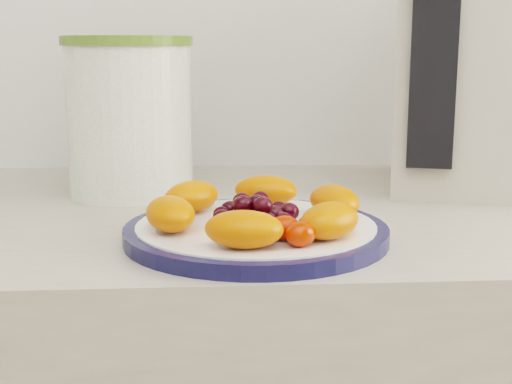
{
  "coord_description": "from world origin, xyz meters",
  "views": [
    {
      "loc": [
        -0.08,
        0.34,
        1.09
      ],
      "look_at": [
        -0.04,
        1.04,
        0.95
      ],
      "focal_mm": 50.0,
      "sensor_mm": 36.0,
      "label": 1
    }
  ],
  "objects": [
    {
      "name": "appliance_body",
      "position": [
        0.27,
        1.31,
        1.06
      ],
      "size": [
        0.25,
        0.3,
        0.32
      ],
      "primitive_type": "cube",
      "rotation": [
        0.0,
        0.0,
        -0.29
      ],
      "color": "#BEB6A4",
      "rests_on": "counter"
    },
    {
      "name": "canister_lid",
      "position": [
        -0.19,
        1.28,
        1.1
      ],
      "size": [
        0.21,
        0.21,
        0.01
      ],
      "primitive_type": "cylinder",
      "rotation": [
        0.0,
        0.0,
        -0.31
      ],
      "color": "#597429",
      "rests_on": "canister"
    },
    {
      "name": "appliance_panel",
      "position": [
        0.19,
        1.2,
        1.07
      ],
      "size": [
        0.06,
        0.03,
        0.24
      ],
      "primitive_type": "cube",
      "rotation": [
        0.0,
        0.0,
        -0.29
      ],
      "color": "black",
      "rests_on": "appliance_body"
    },
    {
      "name": "fruit_plate",
      "position": [
        -0.03,
        1.04,
        0.93
      ],
      "size": [
        0.23,
        0.23,
        0.03
      ],
      "color": "#D74602",
      "rests_on": "plate_face"
    },
    {
      "name": "plate_face",
      "position": [
        -0.04,
        1.04,
        0.91
      ],
      "size": [
        0.24,
        0.24,
        0.02
      ],
      "primitive_type": "cylinder",
      "color": "white",
      "rests_on": "counter"
    },
    {
      "name": "plate_rim",
      "position": [
        -0.04,
        1.04,
        0.91
      ],
      "size": [
        0.27,
        0.27,
        0.01
      ],
      "primitive_type": "cylinder",
      "color": "#11133B",
      "rests_on": "counter"
    },
    {
      "name": "canister",
      "position": [
        -0.19,
        1.28,
        1.0
      ],
      "size": [
        0.2,
        0.2,
        0.19
      ],
      "primitive_type": "cylinder",
      "rotation": [
        0.0,
        0.0,
        -0.31
      ],
      "color": "#4D6E1A",
      "rests_on": "counter"
    }
  ]
}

